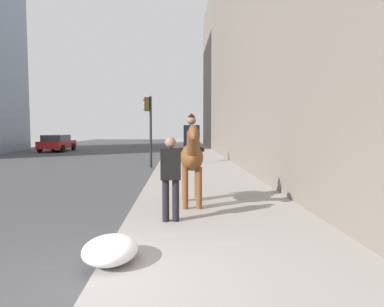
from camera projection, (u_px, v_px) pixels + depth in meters
The scene contains 6 objects.
sidewalk_slab at pixel (254, 286), 4.25m from camera, with size 120.00×4.05×0.12m, color gray.
mounted_horse_near at pixel (192, 155), 8.33m from camera, with size 2.15×0.60×2.24m.
pedestrian_greeting at pixel (171, 173), 6.90m from camera, with size 0.27×0.41×1.70m.
car_near_lane at pixel (57, 143), 29.96m from camera, with size 4.50×2.17×1.44m.
traffic_light_near_curb at pixel (149, 120), 17.45m from camera, with size 0.20×0.44×3.60m.
snow_pile_near at pixel (110, 250), 4.85m from camera, with size 1.00×0.77×0.35m, color white.
Camera 1 is at (-4.09, -1.11, 1.98)m, focal length 32.44 mm.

